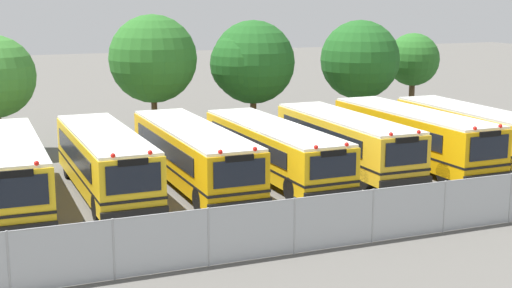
{
  "coord_description": "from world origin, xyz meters",
  "views": [
    {
      "loc": [
        -13.11,
        -29.8,
        8.08
      ],
      "look_at": [
        -0.82,
        0.0,
        1.6
      ],
      "focal_mm": 51.03,
      "sensor_mm": 36.0,
      "label": 1
    }
  ],
  "objects": [
    {
      "name": "school_bus_5",
      "position": [
        7.49,
        -0.14,
        1.47
      ],
      "size": [
        2.72,
        11.26,
        2.79
      ],
      "rotation": [
        0.0,
        0.0,
        3.16
      ],
      "color": "#EAA80C",
      "rests_on": "ground_plane"
    },
    {
      "name": "tree_5",
      "position": [
        15.56,
        11.8,
        3.98
      ],
      "size": [
        3.56,
        3.56,
        5.78
      ],
      "color": "#4C3823",
      "rests_on": "ground_plane"
    },
    {
      "name": "ground_plane",
      "position": [
        0.0,
        0.0,
        0.0
      ],
      "size": [
        160.0,
        160.0,
        0.0
      ],
      "primitive_type": "plane",
      "color": "#595651"
    },
    {
      "name": "school_bus_3",
      "position": [
        0.07,
        0.07,
        1.33
      ],
      "size": [
        2.75,
        11.33,
        2.52
      ],
      "rotation": [
        0.0,
        0.0,
        3.16
      ],
      "color": "yellow",
      "rests_on": "ground_plane"
    },
    {
      "name": "school_bus_2",
      "position": [
        -3.79,
        0.1,
        1.41
      ],
      "size": [
        2.58,
        11.57,
        2.68
      ],
      "rotation": [
        0.0,
        0.0,
        3.14
      ],
      "color": "#EAA80C",
      "rests_on": "ground_plane"
    },
    {
      "name": "chainlink_fence",
      "position": [
        -0.61,
        -9.72,
        0.97
      ],
      "size": [
        29.03,
        0.07,
        1.87
      ],
      "color": "#9EA0A3",
      "rests_on": "ground_plane"
    },
    {
      "name": "tree_4",
      "position": [
        10.43,
        10.12,
        4.42
      ],
      "size": [
        4.97,
        4.97,
        6.76
      ],
      "color": "#4C3823",
      "rests_on": "ground_plane"
    },
    {
      "name": "tree_2",
      "position": [
        -2.57,
        10.81,
        4.67
      ],
      "size": [
        5.03,
        5.03,
        7.21
      ],
      "color": "#4C3823",
      "rests_on": "ground_plane"
    },
    {
      "name": "school_bus_0",
      "position": [
        -11.49,
        -0.23,
        1.46
      ],
      "size": [
        2.62,
        10.65,
        2.79
      ],
      "rotation": [
        0.0,
        0.0,
        3.13
      ],
      "color": "yellow",
      "rests_on": "ground_plane"
    },
    {
      "name": "tree_3",
      "position": [
        3.16,
        10.6,
        4.29
      ],
      "size": [
        5.22,
        5.0,
        6.82
      ],
      "color": "#4C3823",
      "rests_on": "ground_plane"
    },
    {
      "name": "school_bus_4",
      "position": [
        3.89,
        0.17,
        1.41
      ],
      "size": [
        2.55,
        10.46,
        2.68
      ],
      "rotation": [
        0.0,
        0.0,
        3.14
      ],
      "color": "yellow",
      "rests_on": "ground_plane"
    },
    {
      "name": "school_bus_1",
      "position": [
        -7.65,
        0.01,
        1.45
      ],
      "size": [
        2.56,
        10.5,
        2.77
      ],
      "rotation": [
        0.0,
        0.0,
        3.15
      ],
      "color": "yellow",
      "rests_on": "ground_plane"
    },
    {
      "name": "school_bus_6",
      "position": [
        11.35,
        -0.05,
        1.38
      ],
      "size": [
        2.79,
        11.33,
        2.62
      ],
      "rotation": [
        0.0,
        0.0,
        3.11
      ],
      "color": "yellow",
      "rests_on": "ground_plane"
    }
  ]
}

